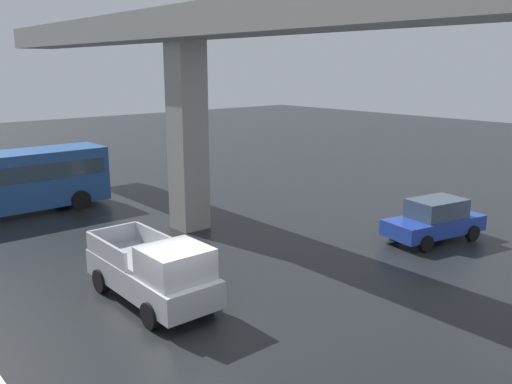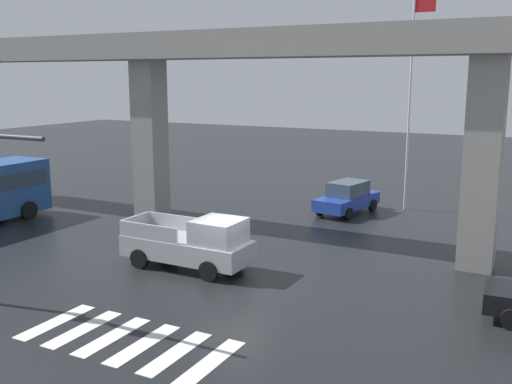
% 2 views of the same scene
% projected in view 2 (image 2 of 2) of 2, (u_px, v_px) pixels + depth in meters
% --- Properties ---
extents(ground_plane, '(120.00, 120.00, 0.00)m').
position_uv_depth(ground_plane, '(233.00, 278.00, 21.75)').
color(ground_plane, black).
extents(crosswalk_stripes, '(6.05, 2.80, 0.01)m').
position_uv_depth(crosswalk_stripes, '(128.00, 340.00, 16.58)').
color(crosswalk_stripes, silver).
rests_on(crosswalk_stripes, ground).
extents(elevated_overpass, '(51.63, 2.35, 9.27)m').
position_uv_depth(elevated_overpass, '(295.00, 60.00, 24.86)').
color(elevated_overpass, gray).
rests_on(elevated_overpass, ground).
extents(pickup_truck, '(5.11, 2.11, 2.08)m').
position_uv_depth(pickup_truck, '(193.00, 244.00, 22.59)').
color(pickup_truck, '#A8AAAF').
rests_on(pickup_truck, ground).
extents(sedan_blue, '(2.55, 4.55, 1.72)m').
position_uv_depth(sedan_blue, '(347.00, 197.00, 31.93)').
color(sedan_blue, '#1E3899').
rests_on(sedan_blue, ground).
extents(flagpole, '(1.16, 0.12, 11.41)m').
position_uv_depth(flagpole, '(412.00, 91.00, 31.59)').
color(flagpole, silver).
rests_on(flagpole, ground).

